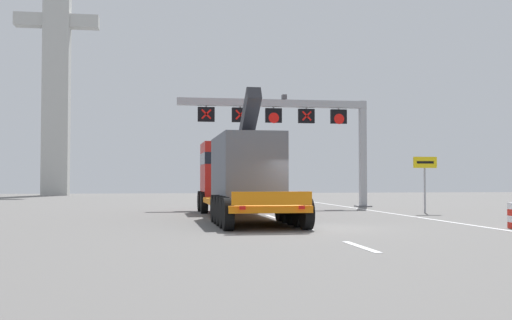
{
  "coord_description": "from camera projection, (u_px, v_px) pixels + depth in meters",
  "views": [
    {
      "loc": [
        -5.24,
        -20.68,
        1.7
      ],
      "look_at": [
        -0.33,
        10.75,
        2.75
      ],
      "focal_mm": 42.19,
      "sensor_mm": 36.0,
      "label": 1
    }
  ],
  "objects": [
    {
      "name": "ground",
      "position": [
        312.0,
        228.0,
        21.18
      ],
      "size": [
        112.0,
        112.0,
        0.0
      ],
      "primitive_type": "plane",
      "color": "slate"
    },
    {
      "name": "lane_markings",
      "position": [
        227.0,
        202.0,
        46.4
      ],
      "size": [
        0.2,
        65.77,
        0.01
      ],
      "color": "silver",
      "rests_on": "ground"
    },
    {
      "name": "edge_line_right",
      "position": [
        367.0,
        210.0,
        33.98
      ],
      "size": [
        0.2,
        63.0,
        0.01
      ],
      "primitive_type": "cube",
      "color": "silver",
      "rests_on": "ground"
    },
    {
      "name": "overhead_lane_gantry",
      "position": [
        296.0,
        120.0,
        37.43
      ],
      "size": [
        12.15,
        0.9,
        6.99
      ],
      "color": "#9EA0A5",
      "rests_on": "ground"
    },
    {
      "name": "heavy_haul_truck_orange",
      "position": [
        238.0,
        174.0,
        27.58
      ],
      "size": [
        3.14,
        14.09,
        5.3
      ],
      "color": "orange",
      "rests_on": "ground"
    },
    {
      "name": "exit_sign_yellow",
      "position": [
        425.0,
        171.0,
        30.68
      ],
      "size": [
        1.26,
        0.15,
        2.88
      ],
      "color": "#9EA0A5",
      "rests_on": "ground"
    },
    {
      "name": "bridge_pylon_distant",
      "position": [
        57.0,
        51.0,
        66.27
      ],
      "size": [
        9.0,
        2.0,
        31.05
      ],
      "color": "#B7B7B2",
      "rests_on": "ground"
    }
  ]
}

